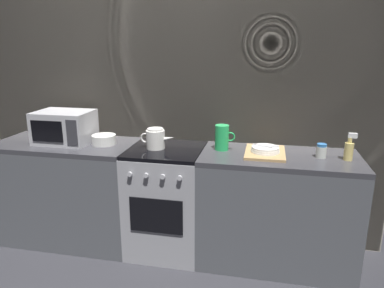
% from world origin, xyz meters
% --- Properties ---
extents(ground_plane, '(8.00, 8.00, 0.00)m').
position_xyz_m(ground_plane, '(0.00, 0.00, 0.00)').
color(ground_plane, '#2D2D33').
extents(back_wall, '(3.60, 0.05, 2.40)m').
position_xyz_m(back_wall, '(0.00, 0.32, 1.20)').
color(back_wall, '#A39989').
rests_on(back_wall, ground_plane).
extents(counter_left, '(1.20, 0.60, 0.90)m').
position_xyz_m(counter_left, '(-0.90, 0.00, 0.45)').
color(counter_left, '#515459').
rests_on(counter_left, ground_plane).
extents(stove_unit, '(0.60, 0.63, 0.90)m').
position_xyz_m(stove_unit, '(-0.00, -0.00, 0.45)').
color(stove_unit, '#9E9EA3').
rests_on(stove_unit, ground_plane).
extents(counter_right, '(1.20, 0.60, 0.90)m').
position_xyz_m(counter_right, '(0.90, 0.00, 0.45)').
color(counter_right, '#515459').
rests_on(counter_right, ground_plane).
extents(microwave, '(0.46, 0.35, 0.27)m').
position_xyz_m(microwave, '(-0.89, 0.00, 1.04)').
color(microwave, '#B2B2B7').
rests_on(microwave, counter_left).
extents(kettle, '(0.28, 0.15, 0.17)m').
position_xyz_m(kettle, '(-0.08, -0.01, 0.98)').
color(kettle, white).
rests_on(kettle, stove_unit).
extents(mixing_bowl, '(0.20, 0.20, 0.08)m').
position_xyz_m(mixing_bowl, '(-0.54, 0.02, 0.94)').
color(mixing_bowl, silver).
rests_on(mixing_bowl, counter_left).
extents(pitcher, '(0.16, 0.11, 0.20)m').
position_xyz_m(pitcher, '(0.45, 0.06, 1.00)').
color(pitcher, green).
rests_on(pitcher, counter_right).
extents(dish_pile, '(0.30, 0.40, 0.07)m').
position_xyz_m(dish_pile, '(0.79, 0.01, 0.92)').
color(dish_pile, tan).
rests_on(dish_pile, counter_right).
extents(spice_jar, '(0.08, 0.08, 0.10)m').
position_xyz_m(spice_jar, '(1.20, 0.01, 0.95)').
color(spice_jar, silver).
rests_on(spice_jar, counter_right).
extents(spray_bottle, '(0.08, 0.06, 0.20)m').
position_xyz_m(spray_bottle, '(1.38, -0.02, 0.98)').
color(spray_bottle, '#E5CC72').
rests_on(spray_bottle, counter_right).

